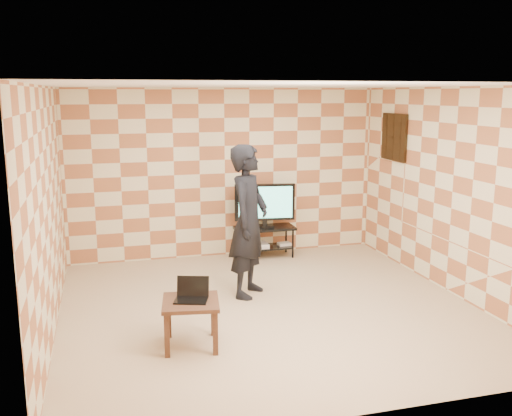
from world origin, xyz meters
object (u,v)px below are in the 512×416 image
Objects in this scene: tv_stand at (265,235)px; side_table at (191,309)px; tv at (265,203)px; person at (249,221)px.

tv_stand and side_table have the same top height.
tv_stand is 3.43m from side_table.
tv reaches higher than tv_stand.
tv is at bearing 11.79° from person.
tv_stand is 0.52m from tv.
person reaches higher than tv_stand.
tv is 1.78m from person.
tv is 1.46× the size of side_table.
side_table is 1.77m from person.
side_table is at bearing -119.12° from tv_stand.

